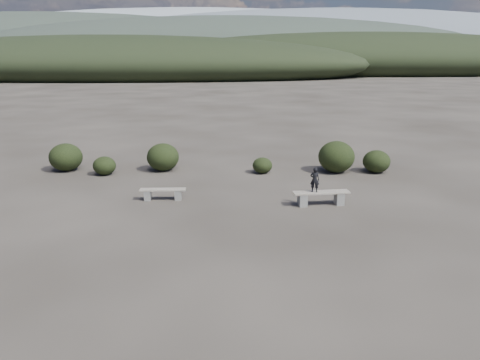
{
  "coord_description": "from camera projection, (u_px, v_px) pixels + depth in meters",
  "views": [
    {
      "loc": [
        -0.02,
        -11.48,
        5.21
      ],
      "look_at": [
        0.32,
        3.5,
        1.1
      ],
      "focal_mm": 35.0,
      "sensor_mm": 36.0,
      "label": 1
    }
  ],
  "objects": [
    {
      "name": "shrub_d",
      "position": [
        336.0,
        157.0,
        20.83
      ],
      "size": [
        1.61,
        1.61,
        1.41
      ],
      "primitive_type": "ellipsoid",
      "color": "black",
      "rests_on": "ground"
    },
    {
      "name": "shrub_b",
      "position": [
        163.0,
        157.0,
        21.14
      ],
      "size": [
        1.45,
        1.45,
        1.24
      ],
      "primitive_type": "ellipsoid",
      "color": "black",
      "rests_on": "ground"
    },
    {
      "name": "shrub_a",
      "position": [
        104.0,
        166.0,
        20.46
      ],
      "size": [
        0.99,
        0.99,
        0.81
      ],
      "primitive_type": "ellipsoid",
      "color": "black",
      "rests_on": "ground"
    },
    {
      "name": "seated_person",
      "position": [
        315.0,
        180.0,
        16.19
      ],
      "size": [
        0.36,
        0.28,
        0.88
      ],
      "primitive_type": "imported",
      "rotation": [
        0.0,
        0.0,
        2.89
      ],
      "color": "black",
      "rests_on": "bench_right"
    },
    {
      "name": "shrub_c",
      "position": [
        262.0,
        165.0,
        20.74
      ],
      "size": [
        0.88,
        0.88,
        0.7
      ],
      "primitive_type": "ellipsoid",
      "color": "black",
      "rests_on": "ground"
    },
    {
      "name": "shrub_f",
      "position": [
        66.0,
        157.0,
        21.13
      ],
      "size": [
        1.47,
        1.47,
        1.24
      ],
      "primitive_type": "ellipsoid",
      "color": "black",
      "rests_on": "ground"
    },
    {
      "name": "bench_right",
      "position": [
        321.0,
        197.0,
        16.39
      ],
      "size": [
        2.02,
        0.62,
        0.5
      ],
      "rotation": [
        0.0,
        0.0,
        0.1
      ],
      "color": "gray",
      "rests_on": "ground"
    },
    {
      "name": "ground",
      "position": [
        231.0,
        255.0,
        12.45
      ],
      "size": [
        1200.0,
        1200.0,
        0.0
      ],
      "primitive_type": "plane",
      "color": "#2C2722",
      "rests_on": "ground"
    },
    {
      "name": "shrub_e",
      "position": [
        376.0,
        161.0,
        20.83
      ],
      "size": [
        1.21,
        1.21,
        1.0
      ],
      "primitive_type": "ellipsoid",
      "color": "black",
      "rests_on": "ground"
    },
    {
      "name": "mountain_ridges",
      "position": [
        219.0,
        44.0,
        336.34
      ],
      "size": [
        500.0,
        400.0,
        56.0
      ],
      "color": "black",
      "rests_on": "ground"
    },
    {
      "name": "bench_left",
      "position": [
        163.0,
        193.0,
        16.99
      ],
      "size": [
        1.66,
        0.37,
        0.41
      ],
      "rotation": [
        0.0,
        0.0,
        0.01
      ],
      "color": "gray",
      "rests_on": "ground"
    }
  ]
}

